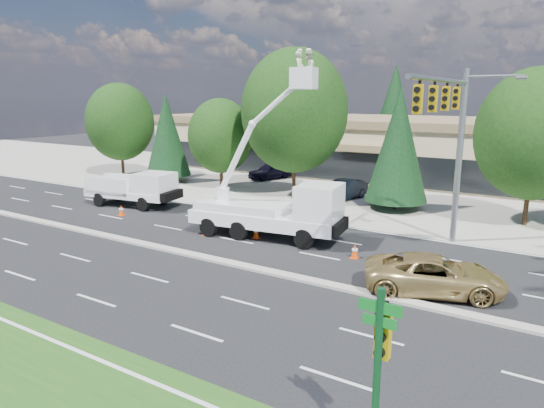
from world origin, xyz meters
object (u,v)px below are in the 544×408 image
Objects in this scene: utility_pickup at (137,192)px; bucket_truck at (277,202)px; signal_mast at (453,130)px; minivan at (434,275)px; street_sign_pole at (379,358)px.

bucket_truck reaches higher than utility_pickup.
utility_pickup is at bearing 164.95° from bucket_truck.
signal_mast reaches higher than minivan.
minivan is (9.13, -3.13, -1.32)m from bucket_truck.
utility_pickup is 0.68× the size of bucket_truck.
street_sign_pole is 0.60× the size of utility_pickup.
signal_mast is 21.45m from utility_pickup.
signal_mast is 1.51× the size of utility_pickup.
street_sign_pole is at bearing -82.73° from signal_mast.
minivan is at bearing -21.02° from utility_pickup.
bucket_truck is at bearing 128.16° from street_sign_pole.
bucket_truck reaches higher than street_sign_pole.
bucket_truck is 1.83× the size of minivan.
street_sign_pole is at bearing 166.91° from minivan.
signal_mast reaches higher than utility_pickup.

